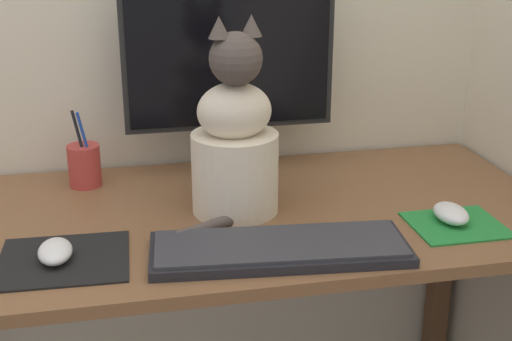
{
  "coord_description": "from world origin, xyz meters",
  "views": [
    {
      "loc": [
        -0.23,
        -1.34,
        1.33
      ],
      "look_at": [
        0.03,
        -0.1,
        0.86
      ],
      "focal_mm": 50.0,
      "sensor_mm": 36.0,
      "label": 1
    }
  ],
  "objects": [
    {
      "name": "monitor",
      "position": [
        0.04,
        0.23,
        0.99
      ],
      "size": [
        0.48,
        0.17,
        0.46
      ],
      "color": "black",
      "rests_on": "desk"
    },
    {
      "name": "pen_cup",
      "position": [
        -0.29,
        0.22,
        0.79
      ],
      "size": [
        0.07,
        0.07,
        0.18
      ],
      "color": "#B23833",
      "rests_on": "desk"
    },
    {
      "name": "desk",
      "position": [
        0.0,
        0.0,
        0.63
      ],
      "size": [
        1.37,
        0.65,
        0.74
      ],
      "color": "brown",
      "rests_on": "ground_plane"
    },
    {
      "name": "mousepad_right",
      "position": [
        0.43,
        -0.16,
        0.74
      ],
      "size": [
        0.18,
        0.16,
        0.0
      ],
      "rotation": [
        0.0,
        0.0,
        0.0
      ],
      "color": "#238438",
      "rests_on": "desk"
    },
    {
      "name": "cat",
      "position": [
        0.01,
        0.0,
        0.89
      ],
      "size": [
        0.24,
        0.24,
        0.4
      ],
      "rotation": [
        0.0,
        0.0,
        0.12
      ],
      "color": "beige",
      "rests_on": "desk"
    },
    {
      "name": "computer_mouse_right",
      "position": [
        0.42,
        -0.15,
        0.76
      ],
      "size": [
        0.06,
        0.1,
        0.03
      ],
      "color": "white",
      "rests_on": "mousepad_right"
    },
    {
      "name": "mousepad_left",
      "position": [
        -0.33,
        -0.15,
        0.74
      ],
      "size": [
        0.24,
        0.21,
        0.0
      ],
      "rotation": [
        0.0,
        0.0,
        -0.04
      ],
      "color": "black",
      "rests_on": "desk"
    },
    {
      "name": "keyboard",
      "position": [
        0.06,
        -0.21,
        0.75
      ],
      "size": [
        0.48,
        0.21,
        0.02
      ],
      "rotation": [
        0.0,
        0.0,
        -0.1
      ],
      "color": "black",
      "rests_on": "desk"
    },
    {
      "name": "computer_mouse_left",
      "position": [
        -0.34,
        -0.15,
        0.76
      ],
      "size": [
        0.06,
        0.1,
        0.03
      ],
      "color": "white",
      "rests_on": "mousepad_left"
    }
  ]
}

